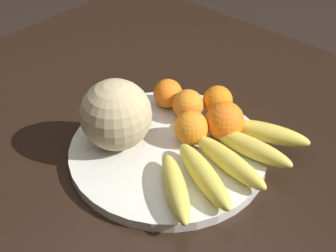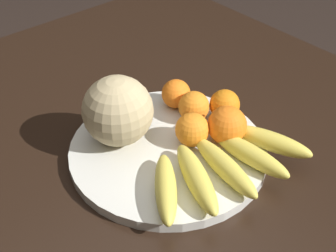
{
  "view_description": "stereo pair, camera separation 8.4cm",
  "coord_description": "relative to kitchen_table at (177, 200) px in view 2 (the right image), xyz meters",
  "views": [
    {
      "loc": [
        0.4,
        -0.48,
        1.35
      ],
      "look_at": [
        -0.04,
        0.01,
        0.83
      ],
      "focal_mm": 50.0,
      "sensor_mm": 36.0,
      "label": 1
    },
    {
      "loc": [
        0.46,
        -0.42,
        1.35
      ],
      "look_at": [
        -0.04,
        0.01,
        0.83
      ],
      "focal_mm": 50.0,
      "sensor_mm": 36.0,
      "label": 2
    }
  ],
  "objects": [
    {
      "name": "orange_back_right",
      "position": [
        -0.07,
        0.1,
        0.14
      ],
      "size": [
        0.06,
        0.06,
        0.06
      ],
      "color": "orange",
      "rests_on": "fruit_bowl"
    },
    {
      "name": "fruit_bowl",
      "position": [
        -0.04,
        0.01,
        0.1
      ],
      "size": [
        0.37,
        0.37,
        0.02
      ],
      "color": "silver",
      "rests_on": "kitchen_table"
    },
    {
      "name": "orange_front_left",
      "position": [
        -0.02,
        0.05,
        0.14
      ],
      "size": [
        0.06,
        0.06,
        0.06
      ],
      "color": "orange",
      "rests_on": "fruit_bowl"
    },
    {
      "name": "orange_back_left",
      "position": [
        -0.03,
        0.15,
        0.14
      ],
      "size": [
        0.06,
        0.06,
        0.06
      ],
      "color": "orange",
      "rests_on": "fruit_bowl"
    },
    {
      "name": "orange_mid_center",
      "position": [
        0.02,
        0.1,
        0.15
      ],
      "size": [
        0.07,
        0.07,
        0.07
      ],
      "color": "orange",
      "rests_on": "fruit_bowl"
    },
    {
      "name": "kitchen_table",
      "position": [
        0.0,
        0.0,
        0.0
      ],
      "size": [
        1.36,
        1.14,
        0.76
      ],
      "color": "black",
      "rests_on": "ground_plane"
    },
    {
      "name": "banana_bunch",
      "position": [
        0.08,
        0.03,
        0.13
      ],
      "size": [
        0.19,
        0.33,
        0.04
      ],
      "rotation": [
        0.0,
        0.0,
        6.12
      ],
      "color": "brown",
      "rests_on": "fruit_bowl"
    },
    {
      "name": "melon",
      "position": [
        -0.11,
        -0.05,
        0.18
      ],
      "size": [
        0.13,
        0.13,
        0.13
      ],
      "color": "tan",
      "rests_on": "fruit_bowl"
    },
    {
      "name": "orange_front_right",
      "position": [
        -0.12,
        0.11,
        0.14
      ],
      "size": [
        0.06,
        0.06,
        0.06
      ],
      "color": "orange",
      "rests_on": "fruit_bowl"
    }
  ]
}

